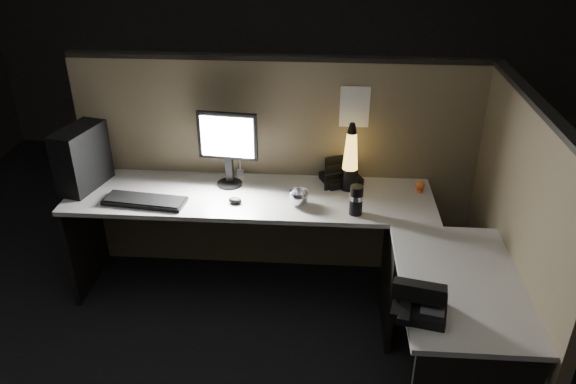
# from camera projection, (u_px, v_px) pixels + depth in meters

# --- Properties ---
(floor) EXTENTS (6.00, 6.00, 0.00)m
(floor) POSITION_uv_depth(u_px,v_px,m) (266.00, 351.00, 3.34)
(floor) COLOR black
(floor) RESTS_ON ground
(room_shell) EXTENTS (6.00, 6.00, 6.00)m
(room_shell) POSITION_uv_depth(u_px,v_px,m) (259.00, 88.00, 2.57)
(room_shell) COLOR silver
(room_shell) RESTS_ON ground
(partition_back) EXTENTS (2.66, 0.06, 1.50)m
(partition_back) POSITION_uv_depth(u_px,v_px,m) (278.00, 170.00, 3.80)
(partition_back) COLOR brown
(partition_back) RESTS_ON ground
(partition_right) EXTENTS (0.06, 1.66, 1.50)m
(partition_right) POSITION_uv_depth(u_px,v_px,m) (513.00, 246.00, 2.99)
(partition_right) COLOR brown
(partition_right) RESTS_ON ground
(desk) EXTENTS (2.60, 1.60, 0.73)m
(desk) POSITION_uv_depth(u_px,v_px,m) (299.00, 247.00, 3.28)
(desk) COLOR #B2AEA8
(desk) RESTS_ON ground
(pc_tower) EXTENTS (0.26, 0.41, 0.40)m
(pc_tower) POSITION_uv_depth(u_px,v_px,m) (82.00, 158.00, 3.54)
(pc_tower) COLOR black
(pc_tower) RESTS_ON desk
(monitor) EXTENTS (0.38, 0.16, 0.49)m
(monitor) POSITION_uv_depth(u_px,v_px,m) (228.00, 142.00, 3.52)
(monitor) COLOR black
(monitor) RESTS_ON desk
(keyboard) EXTENTS (0.52, 0.22, 0.02)m
(keyboard) POSITION_uv_depth(u_px,v_px,m) (145.00, 201.00, 3.44)
(keyboard) COLOR black
(keyboard) RESTS_ON desk
(mouse) EXTENTS (0.10, 0.08, 0.03)m
(mouse) POSITION_uv_depth(u_px,v_px,m) (235.00, 200.00, 3.43)
(mouse) COLOR black
(mouse) RESTS_ON desk
(clip_lamp) EXTENTS (0.05, 0.18, 0.24)m
(clip_lamp) POSITION_uv_depth(u_px,v_px,m) (238.00, 160.00, 3.66)
(clip_lamp) COLOR silver
(clip_lamp) RESTS_ON desk
(organizer) EXTENTS (0.29, 0.28, 0.18)m
(organizer) POSITION_uv_depth(u_px,v_px,m) (341.00, 176.00, 3.68)
(organizer) COLOR black
(organizer) RESTS_ON desk
(lava_lamp) EXTENTS (0.12, 0.12, 0.44)m
(lava_lamp) POSITION_uv_depth(u_px,v_px,m) (350.00, 162.00, 3.52)
(lava_lamp) COLOR black
(lava_lamp) RESTS_ON desk
(travel_mug) EXTENTS (0.08, 0.08, 0.18)m
(travel_mug) POSITION_uv_depth(u_px,v_px,m) (356.00, 200.00, 3.28)
(travel_mug) COLOR black
(travel_mug) RESTS_ON desk
(steel_mug) EXTENTS (0.15, 0.15, 0.09)m
(steel_mug) POSITION_uv_depth(u_px,v_px,m) (298.00, 198.00, 3.40)
(steel_mug) COLOR #B7B7BE
(steel_mug) RESTS_ON desk
(figurine) EXTENTS (0.06, 0.06, 0.06)m
(figurine) POSITION_uv_depth(u_px,v_px,m) (420.00, 185.00, 3.54)
(figurine) COLOR orange
(figurine) RESTS_ON desk
(pinned_paper) EXTENTS (0.19, 0.00, 0.27)m
(pinned_paper) POSITION_uv_depth(u_px,v_px,m) (355.00, 107.00, 3.52)
(pinned_paper) COLOR white
(pinned_paper) RESTS_ON partition_back
(desk_phone) EXTENTS (0.28, 0.28, 0.14)m
(desk_phone) POSITION_uv_depth(u_px,v_px,m) (418.00, 301.00, 2.53)
(desk_phone) COLOR black
(desk_phone) RESTS_ON desk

